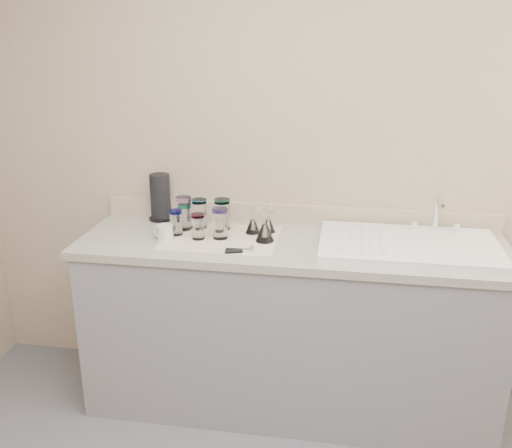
% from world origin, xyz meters
% --- Properties ---
extents(room_envelope, '(3.54, 3.50, 2.52)m').
position_xyz_m(room_envelope, '(0.00, 0.00, 1.56)').
color(room_envelope, '#545459').
rests_on(room_envelope, ground).
extents(counter_unit, '(2.06, 0.62, 0.90)m').
position_xyz_m(counter_unit, '(0.00, 1.20, 0.45)').
color(counter_unit, slate).
rests_on(counter_unit, ground).
extents(sink_unit, '(0.82, 0.50, 0.22)m').
position_xyz_m(sink_unit, '(0.55, 1.20, 0.92)').
color(sink_unit, white).
rests_on(sink_unit, counter_unit).
extents(dish_towel, '(0.55, 0.42, 0.01)m').
position_xyz_m(dish_towel, '(-0.34, 1.19, 0.90)').
color(dish_towel, silver).
rests_on(dish_towel, counter_unit).
extents(tumbler_teal, '(0.08, 0.08, 0.16)m').
position_xyz_m(tumbler_teal, '(-0.56, 1.30, 0.99)').
color(tumbler_teal, white).
rests_on(tumbler_teal, dish_towel).
extents(tumbler_cyan, '(0.08, 0.08, 0.15)m').
position_xyz_m(tumbler_cyan, '(-0.48, 1.32, 0.98)').
color(tumbler_cyan, white).
rests_on(tumbler_cyan, dish_towel).
extents(tumbler_purple, '(0.08, 0.08, 0.16)m').
position_xyz_m(tumbler_purple, '(-0.36, 1.31, 0.99)').
color(tumbler_purple, white).
rests_on(tumbler_purple, dish_towel).
extents(tumbler_magenta, '(0.06, 0.06, 0.13)m').
position_xyz_m(tumbler_magenta, '(-0.57, 1.19, 0.97)').
color(tumbler_magenta, white).
rests_on(tumbler_magenta, dish_towel).
extents(tumbler_blue, '(0.06, 0.06, 0.13)m').
position_xyz_m(tumbler_blue, '(-0.44, 1.15, 0.97)').
color(tumbler_blue, white).
rests_on(tumbler_blue, dish_towel).
extents(tumbler_lavender, '(0.08, 0.08, 0.15)m').
position_xyz_m(tumbler_lavender, '(-0.34, 1.18, 0.98)').
color(tumbler_lavender, white).
rests_on(tumbler_lavender, dish_towel).
extents(tumbler_extra, '(0.07, 0.07, 0.13)m').
position_xyz_m(tumbler_extra, '(-0.55, 1.27, 0.98)').
color(tumbler_extra, white).
rests_on(tumbler_extra, dish_towel).
extents(goblet_back_left, '(0.07, 0.07, 0.13)m').
position_xyz_m(goblet_back_left, '(-0.20, 1.28, 0.95)').
color(goblet_back_left, white).
rests_on(goblet_back_left, dish_towel).
extents(goblet_back_right, '(0.07, 0.07, 0.13)m').
position_xyz_m(goblet_back_right, '(-0.13, 1.30, 0.95)').
color(goblet_back_right, white).
rests_on(goblet_back_right, dish_towel).
extents(goblet_front_right, '(0.09, 0.09, 0.16)m').
position_xyz_m(goblet_front_right, '(-0.12, 1.18, 0.96)').
color(goblet_front_right, white).
rests_on(goblet_front_right, dish_towel).
extents(can_opener, '(0.13, 0.06, 0.02)m').
position_xyz_m(can_opener, '(-0.21, 1.01, 0.92)').
color(can_opener, silver).
rests_on(can_opener, dish_towel).
extents(white_mug, '(0.11, 0.09, 0.08)m').
position_xyz_m(white_mug, '(-0.61, 1.13, 0.94)').
color(white_mug, silver).
rests_on(white_mug, counter_unit).
extents(paper_towel_roll, '(0.13, 0.13, 0.25)m').
position_xyz_m(paper_towel_roll, '(-0.73, 1.43, 1.02)').
color(paper_towel_roll, black).
rests_on(paper_towel_roll, counter_unit).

